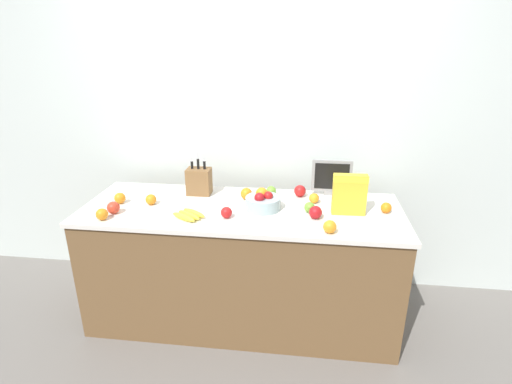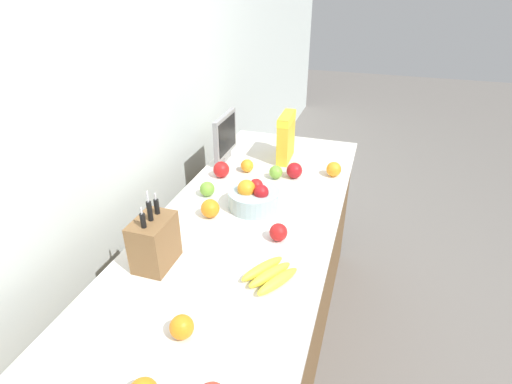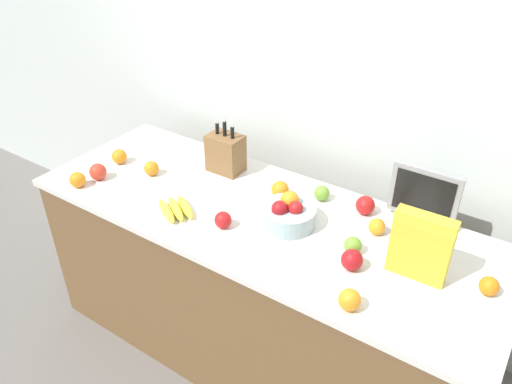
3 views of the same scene
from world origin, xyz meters
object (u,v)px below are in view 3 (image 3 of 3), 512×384
at_px(fruit_bowl, 288,214).
at_px(orange_front_left, 151,168).
at_px(knife_block, 226,153).
at_px(apple_middle, 322,193).
at_px(apple_rear, 223,220).
at_px(orange_back_center, 78,180).
at_px(cereal_box, 421,244).
at_px(banana_bunch, 176,209).
at_px(apple_leftmost, 365,205).
at_px(orange_mid_right, 350,300).
at_px(apple_near_bananas, 353,245).
at_px(apple_by_knife_block, 352,260).
at_px(orange_front_right, 377,227).
at_px(small_monitor, 424,196).
at_px(apple_rightmost, 98,172).
at_px(orange_near_bowl, 119,156).
at_px(orange_by_cereal, 489,286).
at_px(orange_front_center, 280,190).

height_order(fruit_bowl, orange_front_left, fruit_bowl).
distance_m(knife_block, apple_middle, 0.52).
bearing_deg(apple_rear, orange_back_center, -170.66).
xyz_separation_m(cereal_box, banana_bunch, (-0.99, -0.19, -0.13)).
distance_m(apple_leftmost, orange_mid_right, 0.58).
height_order(fruit_bowl, banana_bunch, fruit_bowl).
bearing_deg(orange_back_center, apple_near_bananas, 12.08).
bearing_deg(apple_by_knife_block, orange_front_right, 91.31).
bearing_deg(orange_mid_right, knife_block, 150.22).
height_order(small_monitor, banana_bunch, small_monitor).
distance_m(apple_rightmost, apple_leftmost, 1.26).
relative_size(knife_block, orange_front_left, 4.17).
height_order(orange_near_bowl, orange_by_cereal, orange_near_bowl).
relative_size(orange_by_cereal, orange_back_center, 0.93).
bearing_deg(cereal_box, orange_by_cereal, 9.13).
distance_m(orange_front_center, orange_by_cereal, 0.93).
height_order(apple_by_knife_block, orange_by_cereal, apple_by_knife_block).
bearing_deg(apple_rightmost, apple_near_bananas, 7.86).
distance_m(banana_bunch, orange_back_center, 0.53).
bearing_deg(orange_front_right, orange_front_left, -171.37).
bearing_deg(small_monitor, apple_rightmost, -160.16).
height_order(orange_near_bowl, orange_front_left, orange_near_bowl).
relative_size(cereal_box, apple_rear, 3.65).
bearing_deg(orange_back_center, apple_rightmost, 75.25).
bearing_deg(orange_front_right, orange_by_cereal, -13.35).
bearing_deg(orange_front_right, cereal_box, -35.94).
bearing_deg(apple_near_bananas, orange_mid_right, -67.62).
relative_size(small_monitor, apple_near_bananas, 4.04).
bearing_deg(apple_by_knife_block, orange_by_cereal, 17.78).
height_order(orange_by_cereal, orange_front_left, orange_front_left).
bearing_deg(apple_leftmost, fruit_bowl, -133.28).
bearing_deg(fruit_bowl, cereal_box, -1.20).
height_order(apple_leftmost, orange_mid_right, apple_leftmost).
relative_size(fruit_bowl, apple_by_knife_block, 2.83).
height_order(small_monitor, apple_by_knife_block, small_monitor).
relative_size(small_monitor, orange_mid_right, 3.62).
xyz_separation_m(apple_rightmost, apple_rear, (0.73, 0.02, -0.00)).
xyz_separation_m(apple_middle, orange_by_cereal, (0.76, -0.21, -0.00)).
bearing_deg(orange_front_left, cereal_box, 0.45).
bearing_deg(knife_block, small_monitor, 5.69).
bearing_deg(orange_near_bowl, orange_front_left, 1.35).
distance_m(knife_block, apple_rightmost, 0.62).
bearing_deg(apple_by_knife_block, apple_rear, -173.87).
bearing_deg(orange_front_left, fruit_bowl, 1.65).
distance_m(apple_leftmost, apple_near_bananas, 0.28).
bearing_deg(small_monitor, knife_block, -174.31).
distance_m(apple_rear, orange_by_cereal, 1.02).
height_order(apple_middle, orange_by_cereal, apple_middle).
relative_size(apple_by_knife_block, apple_leftmost, 0.98).
xyz_separation_m(banana_bunch, apple_by_knife_block, (0.78, 0.09, 0.02)).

